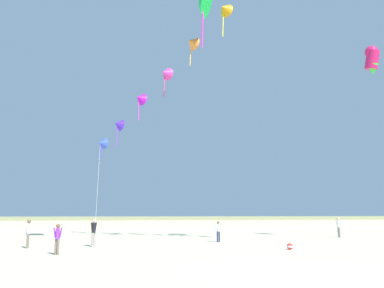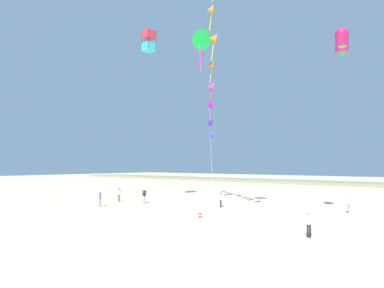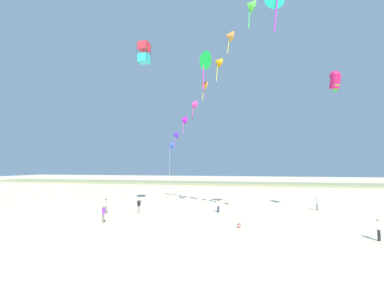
{
  "view_description": "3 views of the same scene",
  "coord_description": "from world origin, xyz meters",
  "px_view_note": "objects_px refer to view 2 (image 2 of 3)",
  "views": [
    {
      "loc": [
        -5.95,
        -14.68,
        2.05
      ],
      "look_at": [
        -1.83,
        9.83,
        6.3
      ],
      "focal_mm": 38.0,
      "sensor_mm": 36.0,
      "label": 1
    },
    {
      "loc": [
        21.44,
        -14.85,
        4.45
      ],
      "look_at": [
        -0.77,
        12.16,
        6.54
      ],
      "focal_mm": 32.0,
      "sensor_mm": 36.0,
      "label": 2
    },
    {
      "loc": [
        4.37,
        -15.47,
        5.41
      ],
      "look_at": [
        -1.49,
        11.61,
        7.76
      ],
      "focal_mm": 24.0,
      "sensor_mm": 36.0,
      "label": 3
    }
  ],
  "objects_px": {
    "large_kite_high_solo": "(342,41)",
    "large_kite_outer_drift": "(200,40)",
    "person_mid_center": "(119,194)",
    "person_far_right": "(100,198)",
    "person_near_right": "(144,195)",
    "person_far_left": "(221,199)",
    "person_far_center": "(309,222)",
    "beach_ball": "(200,215)",
    "large_kite_low_lead": "(149,41)",
    "person_near_left": "(349,202)"
  },
  "relations": [
    {
      "from": "large_kite_high_solo",
      "to": "large_kite_outer_drift",
      "type": "xyz_separation_m",
      "value": [
        -14.1,
        -0.52,
        3.32
      ]
    },
    {
      "from": "person_mid_center",
      "to": "person_far_right",
      "type": "height_order",
      "value": "person_mid_center"
    },
    {
      "from": "person_near_right",
      "to": "person_far_left",
      "type": "xyz_separation_m",
      "value": [
        8.68,
        2.74,
        -0.12
      ]
    },
    {
      "from": "person_near_right",
      "to": "large_kite_outer_drift",
      "type": "xyz_separation_m",
      "value": [
        7.25,
        1.13,
        16.71
      ]
    },
    {
      "from": "person_mid_center",
      "to": "person_far_center",
      "type": "height_order",
      "value": "person_mid_center"
    },
    {
      "from": "person_far_right",
      "to": "person_far_center",
      "type": "height_order",
      "value": "person_far_center"
    },
    {
      "from": "person_near_right",
      "to": "beach_ball",
      "type": "height_order",
      "value": "person_near_right"
    },
    {
      "from": "large_kite_low_lead",
      "to": "large_kite_outer_drift",
      "type": "distance_m",
      "value": 7.23
    },
    {
      "from": "person_near_left",
      "to": "large_kite_outer_drift",
      "type": "distance_m",
      "value": 21.82
    },
    {
      "from": "person_near_left",
      "to": "person_mid_center",
      "type": "height_order",
      "value": "person_near_left"
    },
    {
      "from": "person_far_center",
      "to": "person_near_right",
      "type": "bearing_deg",
      "value": 164.0
    },
    {
      "from": "beach_ball",
      "to": "person_near_left",
      "type": "bearing_deg",
      "value": 49.65
    },
    {
      "from": "large_kite_low_lead",
      "to": "person_far_left",
      "type": "bearing_deg",
      "value": 15.83
    },
    {
      "from": "person_near_right",
      "to": "person_far_left",
      "type": "bearing_deg",
      "value": 17.5
    },
    {
      "from": "person_near_right",
      "to": "person_far_right",
      "type": "xyz_separation_m",
      "value": [
        -1.43,
        -4.96,
        -0.09
      ]
    },
    {
      "from": "person_far_center",
      "to": "large_kite_outer_drift",
      "type": "distance_m",
      "value": 23.03
    },
    {
      "from": "person_near_left",
      "to": "large_kite_outer_drift",
      "type": "bearing_deg",
      "value": -157.67
    },
    {
      "from": "large_kite_low_lead",
      "to": "person_far_right",
      "type": "bearing_deg",
      "value": -107.01
    },
    {
      "from": "person_mid_center",
      "to": "person_far_right",
      "type": "distance_m",
      "value": 4.93
    },
    {
      "from": "person_far_left",
      "to": "large_kite_outer_drift",
      "type": "relative_size",
      "value": 0.32
    },
    {
      "from": "person_far_left",
      "to": "person_far_center",
      "type": "height_order",
      "value": "person_far_center"
    },
    {
      "from": "large_kite_low_lead",
      "to": "large_kite_high_solo",
      "type": "distance_m",
      "value": 21.7
    },
    {
      "from": "person_near_right",
      "to": "large_kite_high_solo",
      "type": "xyz_separation_m",
      "value": [
        21.35,
        1.65,
        13.39
      ]
    },
    {
      "from": "person_far_right",
      "to": "large_kite_high_solo",
      "type": "bearing_deg",
      "value": 16.18
    },
    {
      "from": "person_near_right",
      "to": "person_near_left",
      "type": "bearing_deg",
      "value": 17.71
    },
    {
      "from": "person_mid_center",
      "to": "beach_ball",
      "type": "height_order",
      "value": "person_mid_center"
    },
    {
      "from": "person_near_right",
      "to": "large_kite_low_lead",
      "type": "bearing_deg",
      "value": 60.84
    },
    {
      "from": "person_near_right",
      "to": "large_kite_high_solo",
      "type": "distance_m",
      "value": 25.26
    },
    {
      "from": "beach_ball",
      "to": "person_far_right",
      "type": "bearing_deg",
      "value": -176.09
    },
    {
      "from": "person_near_left",
      "to": "large_kite_outer_drift",
      "type": "relative_size",
      "value": 0.37
    },
    {
      "from": "large_kite_outer_drift",
      "to": "person_far_left",
      "type": "bearing_deg",
      "value": 48.42
    },
    {
      "from": "person_far_center",
      "to": "person_mid_center",
      "type": "bearing_deg",
      "value": 167.65
    },
    {
      "from": "person_far_center",
      "to": "beach_ball",
      "type": "xyz_separation_m",
      "value": [
        -10.01,
        2.02,
        -0.74
      ]
    },
    {
      "from": "person_far_right",
      "to": "large_kite_low_lead",
      "type": "bearing_deg",
      "value": 72.99
    },
    {
      "from": "person_far_right",
      "to": "person_far_center",
      "type": "distance_m",
      "value": 22.75
    },
    {
      "from": "person_far_right",
      "to": "person_far_left",
      "type": "bearing_deg",
      "value": 37.26
    },
    {
      "from": "large_kite_high_solo",
      "to": "person_far_left",
      "type": "bearing_deg",
      "value": 175.12
    },
    {
      "from": "large_kite_low_lead",
      "to": "large_kite_high_solo",
      "type": "xyz_separation_m",
      "value": [
        21.17,
        1.33,
        -4.58
      ]
    },
    {
      "from": "person_far_right",
      "to": "person_near_left",
      "type": "bearing_deg",
      "value": 27.78
    },
    {
      "from": "person_far_center",
      "to": "beach_ball",
      "type": "relative_size",
      "value": 4.41
    },
    {
      "from": "person_far_left",
      "to": "beach_ball",
      "type": "xyz_separation_m",
      "value": [
        2.6,
        -6.82,
        -0.68
      ]
    },
    {
      "from": "person_near_right",
      "to": "person_far_left",
      "type": "height_order",
      "value": "person_near_right"
    },
    {
      "from": "person_near_left",
      "to": "person_far_center",
      "type": "xyz_separation_m",
      "value": [
        1.04,
        -12.57,
        -0.07
      ]
    },
    {
      "from": "large_kite_outer_drift",
      "to": "person_near_right",
      "type": "bearing_deg",
      "value": -171.15
    },
    {
      "from": "beach_ball",
      "to": "person_far_left",
      "type": "bearing_deg",
      "value": 110.86
    },
    {
      "from": "person_near_right",
      "to": "large_kite_outer_drift",
      "type": "relative_size",
      "value": 0.37
    },
    {
      "from": "person_far_center",
      "to": "large_kite_outer_drift",
      "type": "bearing_deg",
      "value": 152.73
    },
    {
      "from": "person_mid_center",
      "to": "large_kite_high_solo",
      "type": "xyz_separation_m",
      "value": [
        25.13,
        2.27,
        13.41
      ]
    },
    {
      "from": "person_mid_center",
      "to": "large_kite_high_solo",
      "type": "distance_m",
      "value": 28.57
    },
    {
      "from": "person_near_right",
      "to": "person_far_left",
      "type": "distance_m",
      "value": 9.1
    }
  ]
}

